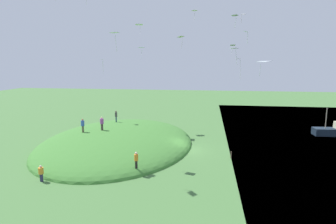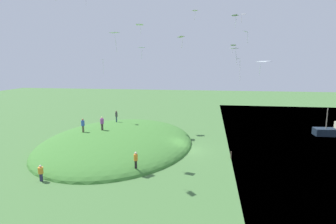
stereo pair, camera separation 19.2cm
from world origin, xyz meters
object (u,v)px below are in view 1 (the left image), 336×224
person_walking_path (83,124)px  kite_14 (194,11)px  kite_7 (246,33)px  kite_11 (115,34)px  kite_8 (103,61)px  kite_3 (233,46)px  person_near_shore (102,122)px  kite_5 (139,25)px  mooring_post (231,155)px  person_watching_kites (116,115)px  person_with_child (136,158)px  kite_9 (235,16)px  kite_1 (243,15)px  kite_2 (141,48)px  kite_10 (264,62)px  person_on_hilltop (41,172)px  kite_6 (181,37)px  kite_0 (234,49)px  kite_13 (239,61)px

person_walking_path → kite_14: 24.60m
kite_7 → kite_14: kite_14 is taller
person_walking_path → kite_7: bearing=132.4°
kite_11 → kite_8: bearing=-62.9°
kite_3 → kite_7: 16.51m
person_near_shore → person_walking_path: person_near_shore is taller
kite_3 → kite_5: size_ratio=0.91×
person_walking_path → mooring_post: size_ratio=2.25×
person_watching_kites → person_with_child: bearing=32.8°
kite_8 → kite_9: kite_9 is taller
kite_7 → kite_1: bearing=-91.7°
kite_2 → kite_10: size_ratio=1.29×
person_on_hilltop → kite_3: 34.92m
kite_9 → person_near_shore: bearing=0.9°
person_with_child → kite_14: kite_14 is taller
person_near_shore → person_walking_path: bearing=-33.0°
person_near_shore → kite_8: kite_8 is taller
person_with_child → person_on_hilltop: bearing=24.2°
kite_6 → kite_0: bearing=128.5°
person_walking_path → person_with_child: bearing=94.6°
kite_3 → kite_7: (-0.09, 16.50, 0.41)m
person_near_shore → person_on_hilltop: (1.15, 12.46, -2.15)m
person_near_shore → kite_9: bearing=126.9°
kite_0 → kite_13: bearing=89.9°
person_with_child → mooring_post: (-9.63, -6.42, -1.34)m
kite_10 → mooring_post: size_ratio=1.68×
person_walking_path → kite_1: kite_1 is taller
person_on_hilltop → kite_3: (-19.07, -26.31, 12.82)m
kite_0 → kite_1: (-1.24, -3.94, 4.39)m
person_with_child → kite_3: bearing=-108.2°
person_with_child → kite_8: bearing=-54.0°
kite_10 → kite_7: bearing=-80.7°
person_watching_kites → mooring_post: (-16.95, 9.39, -2.55)m
kite_5 → kite_8: bearing=40.8°
person_near_shore → kite_1: 22.92m
kite_14 → kite_2: bearing=29.5°
mooring_post → person_on_hilltop: bearing=26.9°
kite_5 → mooring_post: kite_5 is taller
person_watching_kites → kite_13: (-16.98, 13.11, 8.12)m
person_near_shore → kite_8: (2.06, -6.50, 8.08)m
kite_1 → mooring_post: bearing=77.5°
kite_1 → kite_6: size_ratio=0.66×
person_walking_path → kite_5: 18.85m
person_on_hilltop → person_watching_kites: (-1.08, -18.55, 1.98)m
kite_10 → kite_14: kite_14 is taller
kite_5 → kite_7: 20.44m
person_with_child → kite_6: bearing=-92.4°
kite_3 → kite_7: size_ratio=1.03×
kite_1 → kite_3: bearing=-88.7°
kite_1 → kite_10: size_ratio=0.86×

